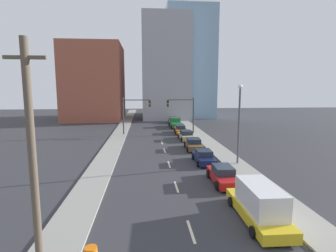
{
  "coord_description": "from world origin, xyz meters",
  "views": [
    {
      "loc": [
        -2.48,
        -5.27,
        7.81
      ],
      "look_at": [
        1.06,
        34.11,
        2.2
      ],
      "focal_mm": 28.0,
      "sensor_mm": 36.0,
      "label": 1
    }
  ],
  "objects_px": {
    "traffic_signal_right": "(186,110)",
    "pickup_truck_green": "(176,123)",
    "box_truck_yellow": "(259,204)",
    "sedan_red": "(223,175)",
    "traffic_signal_left": "(131,111)",
    "sedan_navy": "(204,157)",
    "sedan_gray": "(173,120)",
    "street_lamp": "(239,119)",
    "sedan_brown": "(194,144)",
    "sedan_orange": "(180,130)",
    "sedan_tan": "(186,136)",
    "utility_pole_left_near": "(32,157)"
  },
  "relations": [
    {
      "from": "box_truck_yellow",
      "to": "sedan_tan",
      "type": "bearing_deg",
      "value": 91.68
    },
    {
      "from": "traffic_signal_right",
      "to": "traffic_signal_left",
      "type": "bearing_deg",
      "value": 180.0
    },
    {
      "from": "street_lamp",
      "to": "sedan_brown",
      "type": "xyz_separation_m",
      "value": [
        -3.28,
        7.25,
        -4.14
      ]
    },
    {
      "from": "sedan_tan",
      "to": "pickup_truck_green",
      "type": "relative_size",
      "value": 0.78
    },
    {
      "from": "utility_pole_left_near",
      "to": "box_truck_yellow",
      "type": "height_order",
      "value": "utility_pole_left_near"
    },
    {
      "from": "traffic_signal_left",
      "to": "sedan_brown",
      "type": "height_order",
      "value": "traffic_signal_left"
    },
    {
      "from": "sedan_red",
      "to": "sedan_navy",
      "type": "relative_size",
      "value": 1.06
    },
    {
      "from": "street_lamp",
      "to": "sedan_red",
      "type": "relative_size",
      "value": 1.76
    },
    {
      "from": "sedan_tan",
      "to": "sedan_gray",
      "type": "distance_m",
      "value": 20.33
    },
    {
      "from": "box_truck_yellow",
      "to": "sedan_red",
      "type": "relative_size",
      "value": 1.31
    },
    {
      "from": "sedan_gray",
      "to": "sedan_red",
      "type": "bearing_deg",
      "value": -86.9
    },
    {
      "from": "street_lamp",
      "to": "pickup_truck_green",
      "type": "xyz_separation_m",
      "value": [
        -3.27,
        27.06,
        -4.01
      ]
    },
    {
      "from": "box_truck_yellow",
      "to": "utility_pole_left_near",
      "type": "bearing_deg",
      "value": -162.66
    },
    {
      "from": "sedan_brown",
      "to": "sedan_tan",
      "type": "distance_m",
      "value": 6.49
    },
    {
      "from": "street_lamp",
      "to": "sedan_orange",
      "type": "relative_size",
      "value": 1.74
    },
    {
      "from": "traffic_signal_right",
      "to": "sedan_gray",
      "type": "bearing_deg",
      "value": 92.13
    },
    {
      "from": "sedan_gray",
      "to": "sedan_tan",
      "type": "bearing_deg",
      "value": -87.22
    },
    {
      "from": "traffic_signal_right",
      "to": "sedan_brown",
      "type": "relative_size",
      "value": 1.35
    },
    {
      "from": "box_truck_yellow",
      "to": "sedan_red",
      "type": "height_order",
      "value": "box_truck_yellow"
    },
    {
      "from": "traffic_signal_left",
      "to": "sedan_brown",
      "type": "distance_m",
      "value": 14.94
    },
    {
      "from": "street_lamp",
      "to": "pickup_truck_green",
      "type": "height_order",
      "value": "street_lamp"
    },
    {
      "from": "box_truck_yellow",
      "to": "traffic_signal_left",
      "type": "bearing_deg",
      "value": 107.28
    },
    {
      "from": "traffic_signal_left",
      "to": "sedan_navy",
      "type": "distance_m",
      "value": 20.27
    },
    {
      "from": "sedan_navy",
      "to": "utility_pole_left_near",
      "type": "bearing_deg",
      "value": -124.25
    },
    {
      "from": "sedan_red",
      "to": "pickup_truck_green",
      "type": "bearing_deg",
      "value": 90.82
    },
    {
      "from": "street_lamp",
      "to": "sedan_orange",
      "type": "distance_m",
      "value": 20.49
    },
    {
      "from": "sedan_tan",
      "to": "sedan_orange",
      "type": "relative_size",
      "value": 1.0
    },
    {
      "from": "traffic_signal_right",
      "to": "utility_pole_left_near",
      "type": "height_order",
      "value": "utility_pole_left_near"
    },
    {
      "from": "sedan_orange",
      "to": "pickup_truck_green",
      "type": "relative_size",
      "value": 0.78
    },
    {
      "from": "sedan_gray",
      "to": "utility_pole_left_near",
      "type": "bearing_deg",
      "value": -99.56
    },
    {
      "from": "traffic_signal_right",
      "to": "box_truck_yellow",
      "type": "height_order",
      "value": "traffic_signal_right"
    },
    {
      "from": "pickup_truck_green",
      "to": "sedan_brown",
      "type": "bearing_deg",
      "value": -92.28
    },
    {
      "from": "sedan_orange",
      "to": "pickup_truck_green",
      "type": "distance_m",
      "value": 7.27
    },
    {
      "from": "traffic_signal_right",
      "to": "pickup_truck_green",
      "type": "distance_m",
      "value": 8.79
    },
    {
      "from": "traffic_signal_left",
      "to": "sedan_navy",
      "type": "bearing_deg",
      "value": -64.87
    },
    {
      "from": "utility_pole_left_near",
      "to": "sedan_tan",
      "type": "xyz_separation_m",
      "value": [
        10.98,
        28.65,
        -4.38
      ]
    },
    {
      "from": "sedan_red",
      "to": "sedan_orange",
      "type": "xyz_separation_m",
      "value": [
        -0.14,
        25.02,
        -0.02
      ]
    },
    {
      "from": "sedan_tan",
      "to": "utility_pole_left_near",
      "type": "bearing_deg",
      "value": -113.36
    },
    {
      "from": "box_truck_yellow",
      "to": "sedan_orange",
      "type": "height_order",
      "value": "box_truck_yellow"
    },
    {
      "from": "sedan_navy",
      "to": "pickup_truck_green",
      "type": "relative_size",
      "value": 0.73
    },
    {
      "from": "utility_pole_left_near",
      "to": "street_lamp",
      "type": "bearing_deg",
      "value": 46.41
    },
    {
      "from": "traffic_signal_right",
      "to": "street_lamp",
      "type": "bearing_deg",
      "value": -82.52
    },
    {
      "from": "traffic_signal_left",
      "to": "sedan_red",
      "type": "height_order",
      "value": "traffic_signal_left"
    },
    {
      "from": "sedan_brown",
      "to": "pickup_truck_green",
      "type": "xyz_separation_m",
      "value": [
        0.01,
        19.81,
        0.14
      ]
    },
    {
      "from": "traffic_signal_right",
      "to": "box_truck_yellow",
      "type": "distance_m",
      "value": 30.72
    },
    {
      "from": "traffic_signal_left",
      "to": "traffic_signal_right",
      "type": "bearing_deg",
      "value": 0.0
    },
    {
      "from": "street_lamp",
      "to": "traffic_signal_left",
      "type": "bearing_deg",
      "value": 122.0
    },
    {
      "from": "sedan_orange",
      "to": "box_truck_yellow",
      "type": "bearing_deg",
      "value": -86.92
    },
    {
      "from": "traffic_signal_right",
      "to": "sedan_tan",
      "type": "distance_m",
      "value": 6.33
    },
    {
      "from": "utility_pole_left_near",
      "to": "sedan_brown",
      "type": "bearing_deg",
      "value": 63.77
    }
  ]
}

